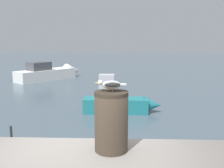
{
  "coord_description": "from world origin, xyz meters",
  "views": [
    {
      "loc": [
        0.5,
        -3.34,
        3.16
      ],
      "look_at": [
        0.38,
        -0.12,
        2.59
      ],
      "focal_mm": 40.21,
      "sensor_mm": 36.0,
      "label": 1
    }
  ],
  "objects": [
    {
      "name": "mooring_post",
      "position": [
        0.38,
        -0.37,
        2.17
      ],
      "size": [
        0.42,
        0.42,
        0.75
      ],
      "primitive_type": "cylinder",
      "color": "#382D23",
      "rests_on": "harbor_quay"
    },
    {
      "name": "boat_teal",
      "position": [
        0.52,
        7.37,
        0.46
      ],
      "size": [
        3.39,
        0.85,
        1.71
      ],
      "color": "#1E7075",
      "rests_on": "ground_plane"
    },
    {
      "name": "seagull",
      "position": [
        0.38,
        -0.37,
        2.63
      ],
      "size": [
        0.39,
        0.16,
        0.14
      ],
      "color": "tan",
      "rests_on": "mooring_post"
    },
    {
      "name": "channel_buoy",
      "position": [
        -1.88,
        1.76,
        0.48
      ],
      "size": [
        0.56,
        0.56,
        1.33
      ],
      "color": "green",
      "rests_on": "ground_plane"
    },
    {
      "name": "boat_white",
      "position": [
        -5.07,
        16.9,
        0.52
      ],
      "size": [
        4.94,
        5.44,
        1.71
      ],
      "color": "silver",
      "rests_on": "ground_plane"
    }
  ]
}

